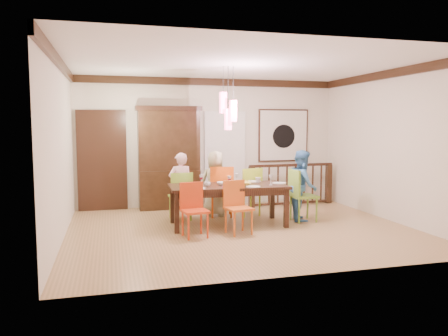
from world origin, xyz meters
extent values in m
plane|color=olive|center=(0.00, 0.00, 0.00)|extent=(6.00, 6.00, 0.00)
plane|color=white|center=(0.00, 0.00, 2.90)|extent=(6.00, 6.00, 0.00)
plane|color=beige|center=(0.00, 2.50, 1.45)|extent=(6.00, 0.00, 6.00)
plane|color=beige|center=(-3.00, 0.00, 1.45)|extent=(0.00, 5.00, 5.00)
plane|color=beige|center=(3.00, 0.00, 1.45)|extent=(0.00, 5.00, 5.00)
cube|color=black|center=(-2.40, 2.45, 1.05)|extent=(1.04, 0.07, 2.24)
cube|color=silver|center=(0.35, 2.46, 1.05)|extent=(0.97, 0.05, 2.22)
cube|color=black|center=(1.80, 2.47, 1.60)|extent=(1.25, 0.04, 1.25)
cube|color=silver|center=(1.80, 2.44, 1.60)|extent=(1.18, 0.02, 1.18)
cylinder|color=black|center=(1.80, 2.43, 1.58)|extent=(0.56, 0.01, 0.56)
cube|color=#F84A74|center=(-0.23, 0.40, 2.25)|extent=(0.11, 0.11, 0.38)
cylinder|color=black|center=(-0.23, 0.40, 2.67)|extent=(0.01, 0.01, 0.46)
cube|color=#F84A74|center=(-0.07, 0.30, 2.10)|extent=(0.11, 0.11, 0.38)
cylinder|color=black|center=(-0.07, 0.30, 2.59)|extent=(0.01, 0.01, 0.61)
cube|color=#F84A74|center=(-0.15, 0.35, 1.95)|extent=(0.11, 0.11, 0.38)
cylinder|color=black|center=(-0.15, 0.35, 2.52)|extent=(0.01, 0.01, 0.76)
cube|color=black|center=(-0.15, 0.35, 0.72)|extent=(2.18, 1.07, 0.05)
cube|color=black|center=(-1.14, 0.76, 0.35)|extent=(0.08, 0.08, 0.70)
cube|color=black|center=(0.84, 0.76, 0.35)|extent=(0.08, 0.08, 0.70)
cube|color=black|center=(-1.14, -0.05, 0.35)|extent=(0.08, 0.08, 0.70)
cube|color=black|center=(0.84, -0.05, 0.35)|extent=(0.08, 0.08, 0.70)
cube|color=black|center=(-0.15, 0.78, 0.65)|extent=(1.93, 0.13, 0.10)
cube|color=black|center=(-0.15, -0.07, 0.65)|extent=(1.93, 0.13, 0.10)
cube|color=olive|center=(-0.92, 1.07, 0.46)|extent=(0.44, 0.44, 0.04)
cube|color=olive|center=(-0.92, 1.07, 0.71)|extent=(0.43, 0.05, 0.47)
cylinder|color=olive|center=(-1.10, 0.90, 0.22)|extent=(0.04, 0.04, 0.45)
cylinder|color=olive|center=(-0.75, 0.90, 0.22)|extent=(0.04, 0.04, 0.45)
cylinder|color=olive|center=(-1.10, 1.24, 0.22)|extent=(0.04, 0.04, 0.45)
cylinder|color=olive|center=(-0.75, 1.24, 0.22)|extent=(0.04, 0.04, 0.45)
cube|color=#D9520F|center=(-0.07, 1.16, 0.50)|extent=(0.54, 0.54, 0.04)
cube|color=#D9520F|center=(-0.07, 1.16, 0.78)|extent=(0.47, 0.13, 0.51)
cylinder|color=#D9520F|center=(-0.26, 0.97, 0.24)|extent=(0.04, 0.04, 0.49)
cylinder|color=#D9520F|center=(0.12, 0.97, 0.24)|extent=(0.04, 0.04, 0.49)
cylinder|color=#D9520F|center=(-0.26, 1.34, 0.24)|extent=(0.04, 0.04, 0.49)
cylinder|color=#D9520F|center=(0.12, 1.34, 0.24)|extent=(0.04, 0.04, 0.49)
cube|color=#A2C028|center=(0.47, 1.11, 0.48)|extent=(0.53, 0.53, 0.04)
cube|color=#A2C028|center=(0.47, 1.11, 0.74)|extent=(0.44, 0.13, 0.49)
cylinder|color=#A2C028|center=(0.29, 0.93, 0.23)|extent=(0.04, 0.04, 0.47)
cylinder|color=#A2C028|center=(0.65, 0.93, 0.23)|extent=(0.04, 0.04, 0.47)
cylinder|color=#A2C028|center=(0.29, 1.29, 0.23)|extent=(0.04, 0.04, 0.47)
cylinder|color=#A2C028|center=(0.65, 1.29, 0.23)|extent=(0.04, 0.04, 0.47)
cube|color=#BC3510|center=(-0.90, -0.34, 0.43)|extent=(0.45, 0.45, 0.04)
cube|color=#BC3510|center=(-0.90, -0.34, 0.67)|extent=(0.41, 0.09, 0.44)
cylinder|color=#BC3510|center=(-1.07, -0.50, 0.21)|extent=(0.03, 0.03, 0.42)
cylinder|color=#BC3510|center=(-0.74, -0.50, 0.21)|extent=(0.03, 0.03, 0.42)
cylinder|color=#BC3510|center=(-1.07, -0.17, 0.21)|extent=(0.03, 0.03, 0.42)
cylinder|color=#BC3510|center=(-0.74, -0.17, 0.21)|extent=(0.03, 0.03, 0.42)
cube|color=#CC5B1D|center=(-0.14, -0.32, 0.44)|extent=(0.48, 0.48, 0.04)
cube|color=#CC5B1D|center=(-0.14, -0.32, 0.68)|extent=(0.41, 0.12, 0.45)
cylinder|color=#CC5B1D|center=(-0.31, -0.48, 0.21)|extent=(0.03, 0.03, 0.43)
cylinder|color=#CC5B1D|center=(0.02, -0.48, 0.21)|extent=(0.03, 0.03, 0.43)
cylinder|color=#CC5B1D|center=(-0.31, -0.15, 0.21)|extent=(0.03, 0.03, 0.43)
cylinder|color=#CC5B1D|center=(0.02, -0.15, 0.21)|extent=(0.03, 0.03, 0.43)
cube|color=#73A333|center=(1.35, 0.33, 0.49)|extent=(0.47, 0.47, 0.04)
cube|color=#73A333|center=(1.35, 0.33, 0.75)|extent=(0.06, 0.45, 0.50)
cylinder|color=#73A333|center=(1.17, 0.14, 0.24)|extent=(0.04, 0.04, 0.47)
cylinder|color=#73A333|center=(1.54, 0.14, 0.24)|extent=(0.04, 0.04, 0.47)
cylinder|color=#73A333|center=(1.17, 0.51, 0.24)|extent=(0.04, 0.04, 0.47)
cylinder|color=#73A333|center=(1.54, 0.51, 0.24)|extent=(0.04, 0.04, 0.47)
cube|color=black|center=(-0.97, 2.28, 0.43)|extent=(1.33, 0.44, 0.86)
cube|color=black|center=(-0.97, 2.30, 1.52)|extent=(1.33, 0.40, 1.33)
cube|color=black|center=(-0.97, 2.49, 1.52)|extent=(1.14, 0.02, 1.14)
cube|color=black|center=(-0.97, 2.30, 2.21)|extent=(1.43, 0.44, 0.10)
cube|color=black|center=(0.82, 1.95, 0.46)|extent=(0.13, 0.13, 0.92)
cube|color=black|center=(2.78, 1.95, 0.46)|extent=(0.13, 0.13, 0.92)
cube|color=black|center=(1.80, 1.95, 0.93)|extent=(2.07, 0.17, 0.06)
cube|color=black|center=(1.80, 1.95, 0.05)|extent=(1.95, 0.14, 0.05)
imported|color=#FFC2CE|center=(-0.89, 1.19, 0.65)|extent=(0.50, 0.35, 1.31)
imported|color=#B9B48C|center=(-0.17, 1.23, 0.67)|extent=(0.76, 0.63, 1.33)
imported|color=#437FBC|center=(1.36, 0.41, 0.69)|extent=(0.69, 0.79, 1.37)
imported|color=gold|center=(0.06, 0.18, 0.79)|extent=(0.36, 0.36, 0.08)
imported|color=white|center=(-0.26, 0.36, 0.78)|extent=(0.23, 0.23, 0.06)
imported|color=silver|center=(-0.56, 0.26, 0.79)|extent=(0.13, 0.13, 0.09)
imported|color=silver|center=(0.50, 0.56, 0.80)|extent=(0.12, 0.12, 0.10)
cylinder|color=white|center=(-0.78, 0.63, 0.76)|extent=(0.26, 0.26, 0.01)
cylinder|color=white|center=(-0.07, 0.71, 0.76)|extent=(0.26, 0.26, 0.01)
cylinder|color=white|center=(0.48, 0.70, 0.76)|extent=(0.26, 0.26, 0.01)
cylinder|color=white|center=(-0.78, 0.03, 0.76)|extent=(0.26, 0.26, 0.01)
cylinder|color=white|center=(0.22, 0.00, 0.76)|extent=(0.26, 0.26, 0.01)
cylinder|color=white|center=(0.85, 0.33, 0.76)|extent=(0.26, 0.26, 0.01)
cube|color=#D83359|center=(-0.24, 0.05, 0.76)|extent=(0.18, 0.14, 0.01)
camera|label=1|loc=(-2.24, -7.31, 1.85)|focal=35.00mm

